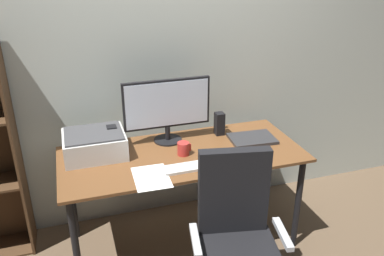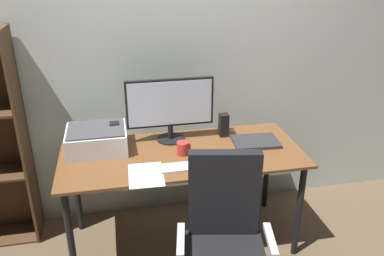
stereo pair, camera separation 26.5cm
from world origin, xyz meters
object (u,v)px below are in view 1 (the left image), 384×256
Objects in this scene: speaker_left at (112,138)px; keyboard at (186,168)px; desk at (183,164)px; coffee_mug at (183,149)px; office_chair at (236,248)px; mouse at (219,159)px; laptop at (252,139)px; monitor at (167,107)px; speaker_right at (219,124)px; printer at (95,144)px.

keyboard is at bearing -46.76° from speaker_left.
coffee_mug is at bearing -95.79° from desk.
office_chair is (0.11, -0.66, -0.33)m from coffee_mug.
keyboard is at bearing 179.77° from mouse.
coffee_mug is (-0.19, 0.16, 0.03)m from mouse.
keyboard is 0.91× the size of laptop.
coffee_mug is 0.30× the size of laptop.
speaker_left is at bearing 152.01° from coffee_mug.
monitor is 0.61× the size of office_chair.
mouse reaches higher than keyboard.
speaker_left is (-0.44, 0.21, 0.17)m from desk.
speaker_right is at bearing 0.00° from speaker_left.
keyboard is 0.23m from mouse.
keyboard is 0.57m from office_chair.
speaker_left reaches higher than printer.
mouse is 0.59m from office_chair.
laptop is at bearing -6.10° from printer.
speaker_left reaches higher than keyboard.
mouse is (0.23, -0.40, -0.25)m from monitor.
laptop is 0.80× the size of printer.
keyboard reaches higher than desk.
monitor is at bearing 111.09° from office_chair.
monitor is at bearing 1.15° from speaker_left.
printer is (-1.10, 0.12, 0.07)m from laptop.
office_chair is at bearing -106.33° from mouse.
printer is (-0.52, -0.06, -0.18)m from monitor.
laptop is (0.58, 0.25, 0.00)m from keyboard.
printer reaches higher than keyboard.
speaker_left and speaker_right have the same top height.
coffee_mug is 0.57× the size of speaker_left.
office_chair is (-0.08, -0.50, -0.30)m from mouse.
office_chair reaches higher than printer.
monitor is 6.37× the size of coffee_mug.
speaker_left is 0.78m from speaker_right.
laptop is (0.35, 0.22, -0.01)m from mouse.
mouse is at bearing -40.03° from coffee_mug.
laptop is at bearing 4.21° from desk.
keyboard is at bearing -152.44° from laptop.
keyboard is at bearing -132.62° from speaker_right.
printer is at bearing 148.05° from mouse.
office_chair is (-0.43, -0.72, -0.29)m from laptop.
speaker_right is (0.39, 0.42, 0.08)m from keyboard.
printer is at bearing 144.12° from keyboard.
mouse is 0.74m from speaker_left.
monitor is 0.66m from laptop.
speaker_left is at bearing 132.82° from keyboard.
mouse is at bearing -32.05° from speaker_left.
monitor reaches higher than mouse.
laptop is at bearing -16.76° from monitor.
office_chair is (0.16, -0.90, -0.54)m from monitor.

